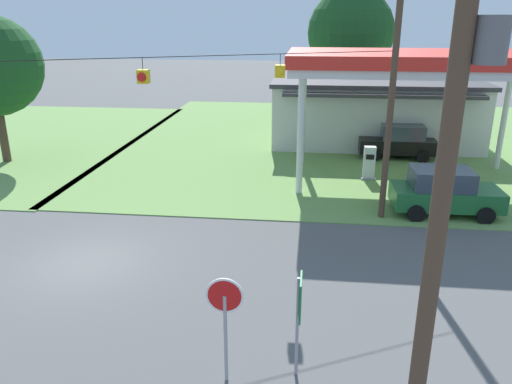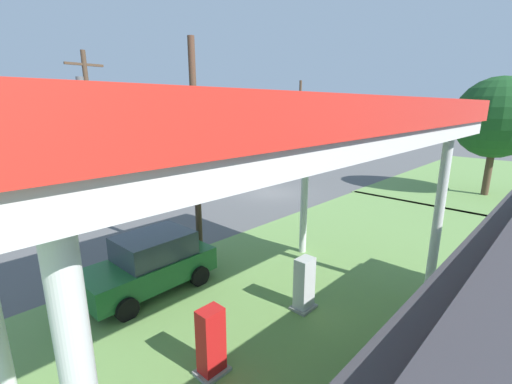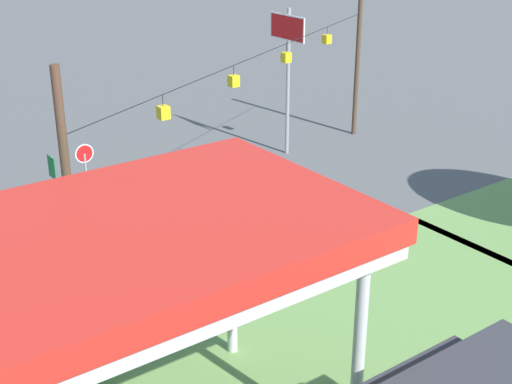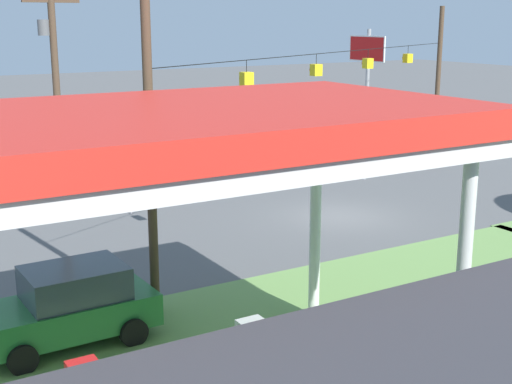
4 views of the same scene
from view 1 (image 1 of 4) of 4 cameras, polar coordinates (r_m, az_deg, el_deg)
ground_plane at (r=17.12m, az=-18.70°, el=-7.67°), size 160.00×160.00×0.00m
grass_verge_station_corner at (r=33.36m, az=17.71°, el=5.51°), size 36.00×28.00×0.04m
gas_station_canopy at (r=24.16m, az=17.86°, el=13.76°), size 11.47×6.28×6.02m
gas_station_store at (r=32.52m, az=13.22°, el=9.10°), size 12.46×7.99×3.93m
fuel_pump_near at (r=24.73m, az=12.79°, el=3.14°), size 0.71×0.56×1.64m
fuel_pump_far at (r=25.37m, az=20.62°, el=2.77°), size 0.71×0.56×1.64m
car_at_pumps_front at (r=21.12m, az=20.70°, el=0.06°), size 4.22×2.19×1.88m
car_at_pumps_rear at (r=29.06m, az=15.96°, el=5.64°), size 4.17×2.14×1.90m
stop_sign_roadside at (r=10.58m, az=-3.57°, el=-13.07°), size 0.80×0.08×2.50m
route_sign at (r=10.81m, az=4.99°, el=-12.97°), size 0.10×0.70×2.40m
utility_pole_main at (r=7.53m, az=20.77°, el=-0.77°), size 2.20×0.44×9.01m
signal_span_gantry at (r=15.68m, az=-20.47°, el=7.04°), size 20.01×10.24×8.15m
tree_behind_station at (r=39.13m, az=10.79°, el=17.47°), size 6.33×6.33×9.60m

